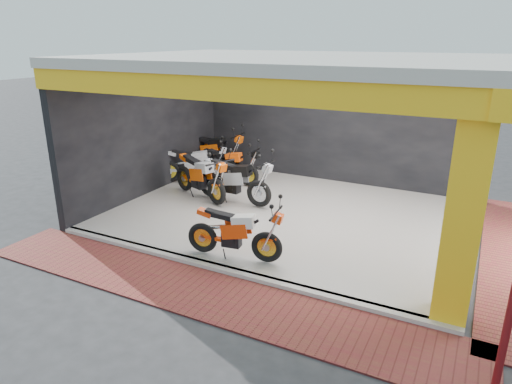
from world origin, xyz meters
The scene contains 16 objects.
ground centered at (0.00, 0.00, 0.00)m, with size 80.00×80.00×0.00m, color #2D2D30.
showroom_floor centered at (0.00, 2.00, 0.05)m, with size 8.00×6.00×0.10m, color silver.
showroom_ceiling centered at (0.00, 2.00, 3.60)m, with size 8.40×6.40×0.20m, color beige.
back_wall centered at (0.00, 5.10, 1.75)m, with size 8.20×0.20×3.50m, color black.
left_wall centered at (-4.10, 2.00, 1.75)m, with size 0.20×6.20×3.50m, color black.
corner_column centered at (3.75, -0.75, 1.75)m, with size 0.50×0.50×3.50m, color yellow.
header_beam_front centered at (0.00, -1.00, 3.30)m, with size 8.40×0.30×0.40m, color yellow.
header_beam_right centered at (4.00, 2.00, 3.30)m, with size 0.30×6.40×0.40m, color yellow.
floor_kerb centered at (0.00, -1.02, 0.05)m, with size 8.00×0.20×0.10m, color silver.
paver_front centered at (0.00, -1.80, 0.01)m, with size 9.00×1.40×0.03m, color maroon.
moto_hero centered at (0.58, -0.50, 0.71)m, with size 1.99×0.74×1.22m, color #E53A09, non-canonical shape.
moto_row_a centered at (-1.86, 1.68, 0.78)m, with size 2.24×0.83×1.37m, color #DB4D09, non-canonical shape.
moto_row_b centered at (-0.85, 2.01, 0.79)m, with size 2.25×0.83×1.37m, color #A1A3A9, non-canonical shape.
moto_row_c centered at (-1.87, 3.38, 0.72)m, with size 2.04×0.76×1.25m, color black, non-canonical shape.
moto_row_d centered at (-2.93, 4.31, 0.82)m, with size 2.34×0.87×1.43m, color #E75409, non-canonical shape.
moto_row_e centered at (-2.85, 3.25, 0.73)m, with size 2.05×0.76×1.25m, color #9B9EA2, non-canonical shape.
Camera 1 is at (3.87, -7.33, 4.07)m, focal length 32.00 mm.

